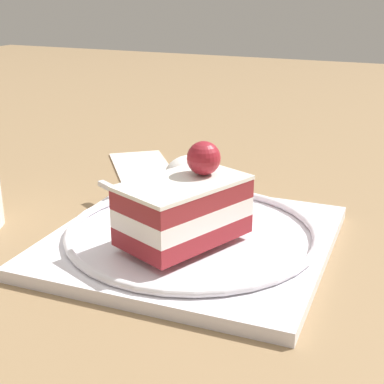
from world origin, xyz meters
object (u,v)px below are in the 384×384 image
object	(u,v)px
dessert_plate	(192,237)
cake_slice	(185,206)
whipped_cream_dollop	(190,177)
folded_napkin	(142,165)
fork	(137,201)

from	to	relation	value
dessert_plate	cake_slice	size ratio (longest dim) A/B	2.00
dessert_plate	cake_slice	xyz separation A→B (m)	(-0.02, -0.00, 0.03)
cake_slice	whipped_cream_dollop	bearing A→B (deg)	20.99
dessert_plate	cake_slice	distance (m)	0.04
whipped_cream_dollop	folded_napkin	bearing A→B (deg)	44.86
cake_slice	whipped_cream_dollop	distance (m)	0.09
whipped_cream_dollop	fork	distance (m)	0.05
fork	cake_slice	bearing A→B (deg)	-125.09
whipped_cream_dollop	folded_napkin	size ratio (longest dim) A/B	0.42
whipped_cream_dollop	folded_napkin	world-z (taller)	whipped_cream_dollop
dessert_plate	whipped_cream_dollop	size ratio (longest dim) A/B	4.63
dessert_plate	whipped_cream_dollop	distance (m)	0.07
dessert_plate	cake_slice	bearing A→B (deg)	-171.99
dessert_plate	fork	xyz separation A→B (m)	(0.03, 0.07, 0.01)
whipped_cream_dollop	fork	bearing A→B (deg)	130.11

